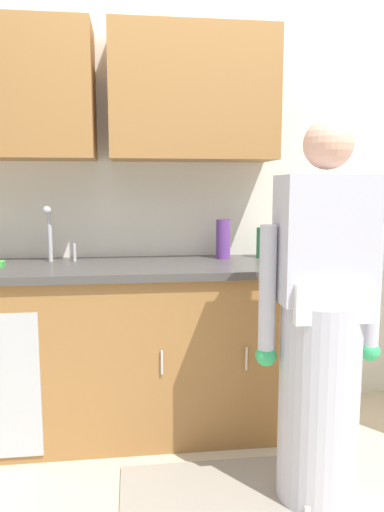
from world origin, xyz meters
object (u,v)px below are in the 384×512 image
person_at_sink (321,345)px  bottle_cleaner_spray (263,243)px  sink (54,268)px  bottle_dish_liquid (223,239)px

person_at_sink → bottle_cleaner_spray: (-0.02, 0.87, 0.34)m
person_at_sink → bottle_cleaner_spray: person_at_sink is taller
bottle_cleaner_spray → sink: bearing=-173.0°
sink → bottle_dish_liquid: bearing=8.6°
person_at_sink → bottle_dish_liquid: 0.98m
person_at_sink → bottle_dish_liquid: (-0.26, 0.87, 0.36)m
sink → person_at_sink: bearing=-31.4°
sink → person_at_sink: (1.19, -0.73, -0.23)m
person_at_sink → bottle_cleaner_spray: size_ratio=9.04×
person_at_sink → sink: bearing=148.6°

